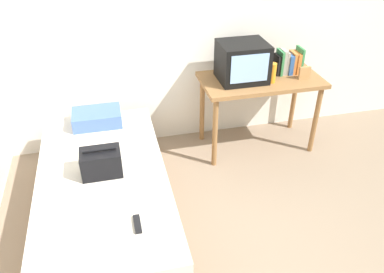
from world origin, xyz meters
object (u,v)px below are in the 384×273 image
Objects in this scene: magazine at (84,211)px; remote_silver at (87,162)px; remote_dark at (137,224)px; picture_frame at (304,73)px; tv at (242,62)px; handbag at (101,162)px; pillow at (97,118)px; desk at (260,87)px; bed at (105,199)px; book_row at (288,62)px; water_bottle at (272,73)px.

remote_silver is at bearing 87.08° from magazine.
magazine is at bearing 148.02° from remote_dark.
picture_frame is at bearing 13.37° from remote_silver.
tv is 1.47× the size of handbag.
desk is at bearing 0.27° from pillow.
tv is 1.44m from pillow.
bed is 0.67m from remote_dark.
handbag is (0.01, 0.02, 0.34)m from bed.
desk is at bearing 26.35° from bed.
magazine is (-1.71, -1.16, -0.18)m from desk.
desk reaches higher than bed.
tv is 1.62m from handbag.
book_row is at bearing 31.33° from magazine.
remote_dark is at bearing -130.35° from tv.
pillow is at bearing 177.03° from picture_frame.
desk is 4.00× the size of magazine.
remote_dark is at bearing -138.52° from water_bottle.
remote_silver is at bearing -160.32° from desk.
water_bottle is at bearing 15.99° from remote_silver.
handbag is (-1.96, -0.65, -0.25)m from picture_frame.
remote_dark is at bearing -135.14° from desk.
tv is at bearing 154.98° from water_bottle.
picture_frame is (0.33, -0.01, -0.03)m from water_bottle.
picture_frame is at bearing -11.94° from tv.
remote_dark is (-1.17, -1.38, -0.46)m from tv.
bed is 1.72× the size of desk.
picture_frame reaches higher than remote_dark.
tv is at bearing 49.65° from remote_dark.
bed is 13.89× the size of remote_silver.
desk is at bearing -4.19° from tv.
remote_silver reaches higher than magazine.
water_bottle is (1.63, 0.68, 0.62)m from bed.
handbag is at bearing 62.24° from bed.
handbag is (-1.62, -0.66, -0.28)m from water_bottle.
picture_frame reaches higher than remote_silver.
handbag is at bearing 70.13° from magazine.
bed is at bearing -153.65° from desk.
remote_silver is (-2.07, -0.49, -0.34)m from picture_frame.
handbag is at bearing -150.40° from tv.
book_row is at bearing 34.98° from water_bottle.
book_row is 0.60× the size of pillow.
book_row reaches higher than magazine.
remote_dark is at bearing -31.98° from magazine.
tv is at bearing 0.92° from pillow.
desk reaches higher than magazine.
tv reaches higher than magazine.
picture_frame is 1.99m from pillow.
remote_silver reaches higher than bed.
water_bottle is (0.05, -0.10, 0.19)m from desk.
remote_dark is (0.20, -0.59, 0.25)m from bed.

